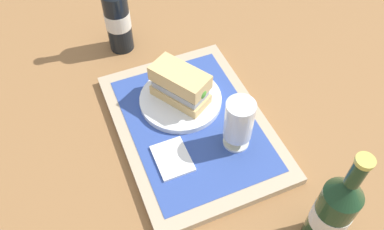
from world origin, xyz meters
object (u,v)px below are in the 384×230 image
object	(u,v)px
beer_glass	(239,122)
second_bottle	(117,15)
plate	(180,100)
sandwich	(181,86)
beer_bottle	(333,212)

from	to	relation	value
beer_glass	second_bottle	bearing A→B (deg)	-162.19
plate	sandwich	size ratio (longest dim) A/B	1.32
beer_glass	beer_bottle	world-z (taller)	beer_bottle
sandwich	beer_bottle	bearing A→B (deg)	-13.87
plate	beer_glass	size ratio (longest dim) A/B	1.52
sandwich	beer_glass	distance (m)	0.16
plate	second_bottle	distance (m)	0.28
second_bottle	beer_bottle	bearing A→B (deg)	15.97
plate	second_bottle	xyz separation A→B (m)	(-0.26, -0.07, 0.08)
beer_glass	beer_bottle	size ratio (longest dim) A/B	0.47
second_bottle	beer_glass	bearing A→B (deg)	17.81
beer_bottle	second_bottle	bearing A→B (deg)	-164.03
sandwich	second_bottle	bearing A→B (deg)	163.20
plate	beer_glass	xyz separation A→B (m)	(0.15, 0.07, 0.06)
plate	beer_glass	bearing A→B (deg)	23.93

